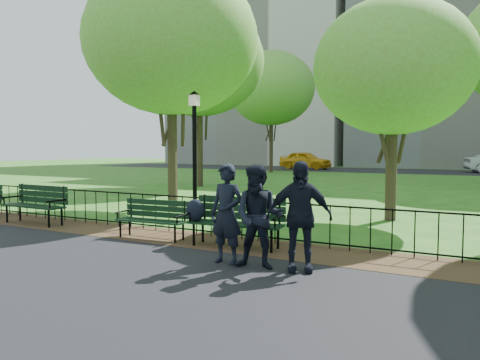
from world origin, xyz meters
The scene contains 18 objects.
ground centered at (0.00, 0.00, 0.00)m, with size 120.00×120.00×0.00m, color #256019.
asphalt_path centered at (0.00, -3.40, 0.01)m, with size 60.00×9.20×0.01m, color black.
dirt_strip centered at (0.00, 1.50, 0.01)m, with size 60.00×1.60×0.01m, color #392317.
far_street centered at (0.00, 35.00, 0.01)m, with size 70.00×9.00×0.01m, color black.
iron_fence centered at (0.00, 2.00, 0.50)m, with size 24.06×0.06×1.00m.
apartment_west centered at (-22.00, 48.00, 13.00)m, with size 22.00×15.00×26.00m, color beige.
park_bench_main centered at (-1.06, 1.22, 0.68)m, with size 2.07×0.78×1.11m.
park_bench_left_a centered at (-2.81, 1.20, 0.54)m, with size 1.69×0.64×0.94m.
park_bench_left_b centered at (-6.83, 1.30, 0.64)m, with size 1.98×0.65×1.11m.
lamppost centered at (-3.48, 3.82, 1.96)m, with size 0.32×0.32×3.60m.
tree_near_w centered at (-5.61, 5.63, 5.53)m, with size 5.71×5.71×7.96m.
tree_near_e centered at (1.31, 6.45, 4.23)m, with size 4.38×4.38×6.11m.
tree_mid_w centered at (-9.71, 13.44, 6.49)m, with size 6.71×6.71×9.35m.
tree_far_w centered at (-12.28, 27.78, 6.81)m, with size 7.04×7.04×9.81m.
person_left centered at (-0.23, 0.02, 0.89)m, with size 0.64×0.42×1.75m, color black.
person_mid centered at (0.42, -0.04, 0.89)m, with size 0.85×0.44×1.75m, color black.
person_right centered at (1.07, 0.14, 0.92)m, with size 1.06×0.44×1.82m, color black.
taxi centered at (-11.86, 34.49, 0.85)m, with size 1.97×4.89×1.67m, color #EAA813.
Camera 1 is at (3.86, -6.95, 2.04)m, focal length 35.00 mm.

